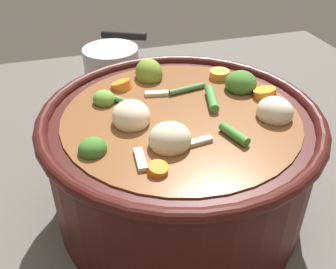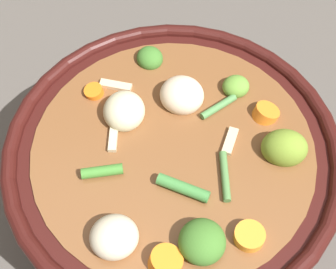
# 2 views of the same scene
# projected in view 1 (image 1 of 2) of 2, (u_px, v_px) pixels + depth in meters

# --- Properties ---
(ground_plane) EXTENTS (1.10, 1.10, 0.00)m
(ground_plane) POSITION_uv_depth(u_px,v_px,m) (179.00, 203.00, 0.52)
(ground_plane) COLOR #514C47
(cooking_pot) EXTENTS (0.33, 0.33, 0.17)m
(cooking_pot) POSITION_uv_depth(u_px,v_px,m) (180.00, 158.00, 0.48)
(cooking_pot) COLOR #38110F
(cooking_pot) RESTS_ON ground_plane
(small_saucepan) EXTENTS (0.18, 0.15, 0.08)m
(small_saucepan) POSITION_uv_depth(u_px,v_px,m) (112.00, 65.00, 0.79)
(small_saucepan) COLOR #ADADB2
(small_saucepan) RESTS_ON ground_plane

